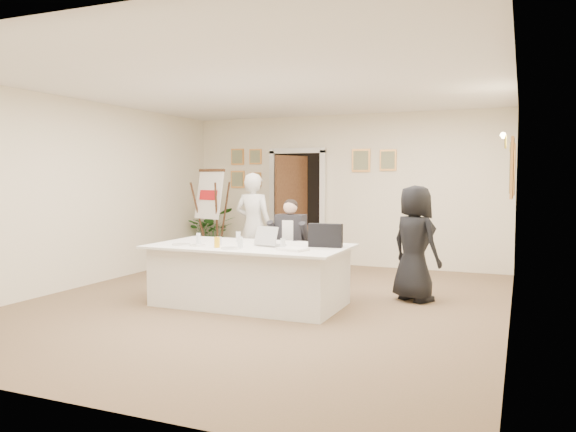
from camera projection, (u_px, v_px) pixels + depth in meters
The scene contains 28 objects.
floor at pixel (263, 303), 7.34m from camera, with size 7.00×7.00×0.00m, color brown.
ceiling at pixel (263, 87), 7.15m from camera, with size 6.00×7.00×0.02m, color white.
wall_back at pixel (343, 190), 10.47m from camera, with size 6.00×0.10×2.80m, color #EEE4C9.
wall_front at pixel (55, 212), 4.02m from camera, with size 6.00×0.10×2.80m, color #EEE4C9.
wall_left at pixel (82, 194), 8.40m from camera, with size 0.10×7.00×2.80m, color #EEE4C9.
wall_right at pixel (513, 200), 6.09m from camera, with size 0.10×7.00×2.80m, color #EEE4C9.
doorway at pixel (295, 209), 10.67m from camera, with size 1.14×0.86×2.20m.
pictures_back_wall at pixel (302, 166), 10.72m from camera, with size 3.40×0.06×0.80m, color #DB964A, non-canonical shape.
pictures_right_wall at pixel (512, 169), 7.18m from camera, with size 0.06×2.20×0.80m, color #DB964A, non-canonical shape.
wall_sconce at pixel (507, 142), 7.19m from camera, with size 0.20×0.30×0.24m, color #DCCD46, non-canonical shape.
conference_table at pixel (250, 274), 7.23m from camera, with size 2.53×1.35×0.78m.
seated_man at pixel (289, 244), 8.12m from camera, with size 0.58×0.61×1.34m, color black, non-canonical shape.
flip_chart at pixel (213, 223), 10.16m from camera, with size 0.63×0.47×1.75m.
standing_man at pixel (253, 226), 9.11m from camera, with size 0.63×0.41×1.71m, color silver.
standing_woman at pixel (415, 243), 7.43m from camera, with size 0.75×0.49×1.54m, color black.
potted_palm at pixel (212, 233), 11.27m from camera, with size 0.94×0.82×1.05m, color #276321.
laptop at pixel (270, 235), 7.13m from camera, with size 0.34×0.36×0.28m, color #B7BABC, non-canonical shape.
laptop_bag at pixel (325, 235), 6.97m from camera, with size 0.42×0.12×0.29m, color black.
paper_stack at pixel (293, 249), 6.66m from camera, with size 0.33×0.23×0.03m, color white.
plate_left at pixel (181, 244), 7.20m from camera, with size 0.24×0.24×0.01m, color white.
plate_mid at pixel (198, 245), 7.11m from camera, with size 0.21×0.21×0.01m, color white.
plate_near at pixel (231, 248), 6.82m from camera, with size 0.24×0.24×0.01m, color white.
glass_a at pixel (198, 238), 7.35m from camera, with size 0.06×0.06×0.14m, color silver.
glass_b at pixel (240, 243), 6.88m from camera, with size 0.07×0.07×0.14m, color silver.
glass_c at pixel (283, 244), 6.72m from camera, with size 0.06×0.06×0.14m, color silver.
glass_d at pixel (238, 237), 7.53m from camera, with size 0.06×0.06×0.14m, color silver.
oj_glass at pixel (217, 242), 6.94m from camera, with size 0.07×0.07×0.13m, color yellow.
steel_jug at pixel (218, 241), 7.18m from camera, with size 0.09×0.09×0.11m, color silver.
Camera 1 is at (3.09, -6.56, 1.65)m, focal length 35.00 mm.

